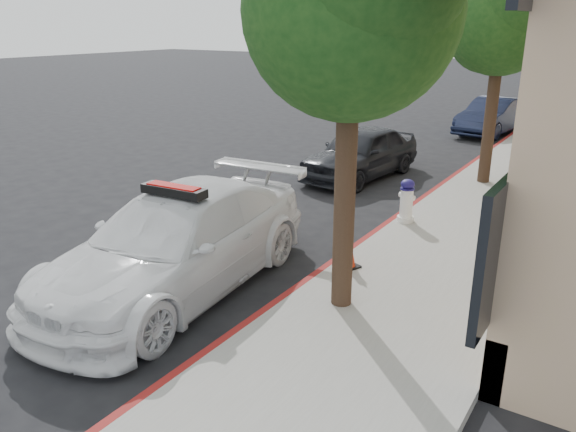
# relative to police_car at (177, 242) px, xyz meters

# --- Properties ---
(ground) EXTENTS (120.00, 120.00, 0.00)m
(ground) POSITION_rel_police_car_xyz_m (-0.32, 2.71, -0.80)
(ground) COLOR black
(ground) RESTS_ON ground
(sidewalk) EXTENTS (3.20, 50.00, 0.15)m
(sidewalk) POSITION_rel_police_car_xyz_m (3.28, 12.71, -0.72)
(sidewalk) COLOR gray
(sidewalk) RESTS_ON ground
(curb_strip) EXTENTS (0.12, 50.00, 0.15)m
(curb_strip) POSITION_rel_police_car_xyz_m (1.74, 12.71, -0.72)
(curb_strip) COLOR maroon
(curb_strip) RESTS_ON ground
(tree_near) EXTENTS (2.92, 2.82, 5.62)m
(tree_near) POSITION_rel_police_car_xyz_m (2.61, 0.69, 3.48)
(tree_near) COLOR black
(tree_near) RESTS_ON sidewalk
(tree_mid) EXTENTS (2.77, 2.64, 5.43)m
(tree_mid) POSITION_rel_police_car_xyz_m (2.61, 8.69, 3.36)
(tree_mid) COLOR black
(tree_mid) RESTS_ON sidewalk
(tree_far) EXTENTS (3.10, 3.00, 5.81)m
(tree_far) POSITION_rel_police_car_xyz_m (2.61, 16.69, 3.59)
(tree_far) COLOR black
(tree_far) RESTS_ON sidewalk
(police_car) EXTENTS (2.65, 5.64, 1.74)m
(police_car) POSITION_rel_police_car_xyz_m (0.00, 0.00, 0.00)
(police_car) COLOR white
(police_car) RESTS_ON ground
(parked_car_mid) EXTENTS (2.12, 4.31, 1.41)m
(parked_car_mid) POSITION_rel_police_car_xyz_m (-0.57, 7.84, -0.09)
(parked_car_mid) COLOR black
(parked_car_mid) RESTS_ON ground
(parked_car_far) EXTENTS (2.00, 4.31, 1.37)m
(parked_car_far) POSITION_rel_police_car_xyz_m (0.88, 16.43, -0.11)
(parked_car_far) COLOR #141B34
(parked_car_far) RESTS_ON ground
(fire_hydrant) EXTENTS (0.39, 0.35, 0.91)m
(fire_hydrant) POSITION_rel_police_car_xyz_m (2.03, 4.65, -0.20)
(fire_hydrant) COLOR white
(fire_hydrant) RESTS_ON sidewalk
(traffic_cone) EXTENTS (0.45, 0.45, 0.67)m
(traffic_cone) POSITION_rel_police_car_xyz_m (2.07, 1.91, -0.32)
(traffic_cone) COLOR black
(traffic_cone) RESTS_ON sidewalk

